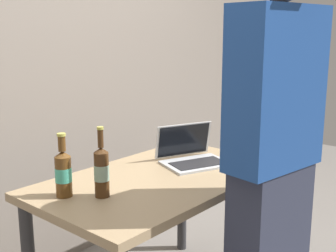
# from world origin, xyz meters

# --- Properties ---
(desk) EXTENTS (1.28, 0.76, 0.74)m
(desk) POSITION_xyz_m (0.00, 0.00, 0.64)
(desk) COLOR #9E8460
(desk) RESTS_ON ground
(laptop) EXTENTS (0.44, 0.40, 0.21)m
(laptop) POSITION_xyz_m (0.29, 0.02, 0.79)
(laptop) COLOR #B7BABC
(laptop) RESTS_ON desk
(beer_bottle_dark) EXTENTS (0.07, 0.07, 0.29)m
(beer_bottle_dark) POSITION_xyz_m (-0.48, 0.14, 0.86)
(beer_bottle_dark) COLOR brown
(beer_bottle_dark) RESTS_ON desk
(beer_bottle_amber) EXTENTS (0.07, 0.07, 0.32)m
(beer_bottle_amber) POSITION_xyz_m (-0.38, 0.01, 0.86)
(beer_bottle_amber) COLOR #472B14
(beer_bottle_amber) RESTS_ON desk
(person_figure) EXTENTS (0.46, 0.32, 1.82)m
(person_figure) POSITION_xyz_m (0.03, -0.60, 0.94)
(person_figure) COLOR #2D3347
(person_figure) RESTS_ON ground
(back_wall) EXTENTS (6.00, 0.10, 2.60)m
(back_wall) POSITION_xyz_m (0.00, 0.86, 1.30)
(back_wall) COLOR gray
(back_wall) RESTS_ON ground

